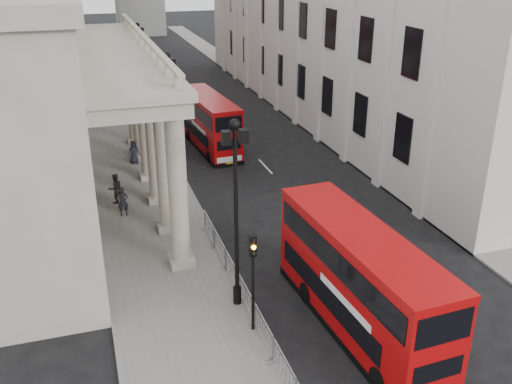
% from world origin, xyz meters
% --- Properties ---
extents(ground, '(260.00, 260.00, 0.00)m').
position_xyz_m(ground, '(0.00, 0.00, 0.00)').
color(ground, black).
rests_on(ground, ground).
extents(sidewalk_west, '(6.00, 140.00, 0.12)m').
position_xyz_m(sidewalk_west, '(-3.00, 30.00, 0.06)').
color(sidewalk_west, slate).
rests_on(sidewalk_west, ground).
extents(sidewalk_east, '(3.00, 140.00, 0.12)m').
position_xyz_m(sidewalk_east, '(13.50, 30.00, 0.06)').
color(sidewalk_east, slate).
rests_on(sidewalk_east, ground).
extents(kerb, '(0.20, 140.00, 0.14)m').
position_xyz_m(kerb, '(-0.05, 30.00, 0.07)').
color(kerb, slate).
rests_on(kerb, ground).
extents(portico_building, '(9.00, 28.00, 12.00)m').
position_xyz_m(portico_building, '(-10.50, 18.00, 6.00)').
color(portico_building, gray).
rests_on(portico_building, ground).
extents(lamp_post_south, '(1.05, 0.44, 8.32)m').
position_xyz_m(lamp_post_south, '(-0.60, 4.00, 4.91)').
color(lamp_post_south, black).
rests_on(lamp_post_south, sidewalk_west).
extents(lamp_post_mid, '(1.05, 0.44, 8.32)m').
position_xyz_m(lamp_post_mid, '(-0.60, 20.00, 4.91)').
color(lamp_post_mid, black).
rests_on(lamp_post_mid, sidewalk_west).
extents(lamp_post_north, '(1.05, 0.44, 8.32)m').
position_xyz_m(lamp_post_north, '(-0.60, 36.00, 4.91)').
color(lamp_post_north, black).
rests_on(lamp_post_north, sidewalk_west).
extents(traffic_light, '(0.28, 0.33, 4.30)m').
position_xyz_m(traffic_light, '(-0.50, 1.98, 3.11)').
color(traffic_light, black).
rests_on(traffic_light, sidewalk_west).
extents(crowd_barriers, '(0.50, 18.75, 1.10)m').
position_xyz_m(crowd_barriers, '(-0.35, 2.23, 0.67)').
color(crowd_barriers, gray).
rests_on(crowd_barriers, sidewalk_west).
extents(bus_near, '(3.06, 10.31, 4.40)m').
position_xyz_m(bus_near, '(3.63, 1.00, 2.30)').
color(bus_near, '#AE080A').
rests_on(bus_near, ground).
extents(bus_far, '(2.97, 9.54, 4.06)m').
position_xyz_m(bus_far, '(3.17, 25.36, 2.12)').
color(bus_far, '#B1080A').
rests_on(bus_far, ground).
extents(pedestrian_a, '(0.64, 0.42, 1.74)m').
position_xyz_m(pedestrian_a, '(-4.47, 14.51, 0.99)').
color(pedestrian_a, black).
rests_on(pedestrian_a, sidewalk_west).
extents(pedestrian_b, '(1.09, 0.98, 1.86)m').
position_xyz_m(pedestrian_b, '(-4.74, 16.52, 1.05)').
color(pedestrian_b, '#282320').
rests_on(pedestrian_b, sidewalk_west).
extents(pedestrian_c, '(0.92, 0.68, 1.71)m').
position_xyz_m(pedestrian_c, '(-2.91, 23.18, 0.98)').
color(pedestrian_c, black).
rests_on(pedestrian_c, sidewalk_west).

